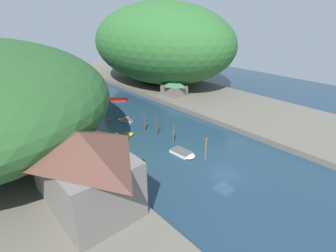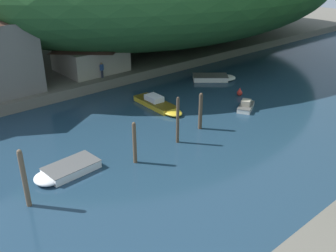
{
  "view_description": "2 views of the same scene",
  "coord_description": "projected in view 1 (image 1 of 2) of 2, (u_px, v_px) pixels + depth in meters",
  "views": [
    {
      "loc": [
        -27.04,
        -18.29,
        21.72
      ],
      "look_at": [
        1.6,
        14.43,
        2.37
      ],
      "focal_mm": 28.0,
      "sensor_mm": 36.0,
      "label": 1
    },
    {
      "loc": [
        19.82,
        -0.62,
        13.44
      ],
      "look_at": [
        0.19,
        16.31,
        1.3
      ],
      "focal_mm": 40.0,
      "sensor_mm": 36.0,
      "label": 2
    }
  ],
  "objects": [
    {
      "name": "water_surface",
      "position": [
        117.0,
        116.0,
        58.3
      ],
      "size": [
        130.0,
        130.0,
        0.0
      ],
      "primitive_type": "plane",
      "color": "#1E384C",
      "rests_on": "ground"
    },
    {
      "name": "right_bank",
      "position": [
        192.0,
        93.0,
        72.58
      ],
      "size": [
        22.0,
        120.0,
        1.03
      ],
      "color": "#666056",
      "rests_on": "ground"
    },
    {
      "name": "hillside_right",
      "position": [
        161.0,
        43.0,
        78.3
      ],
      "size": [
        34.96,
        48.95,
        23.31
      ],
      "color": "#2D662D",
      "rests_on": "right_bank"
    },
    {
      "name": "waterfront_building",
      "position": [
        84.0,
        168.0,
        29.13
      ],
      "size": [
        8.48,
        13.96,
        8.95
      ],
      "color": "slate",
      "rests_on": "left_bank"
    },
    {
      "name": "boathouse_shed",
      "position": [
        49.0,
        145.0,
        39.65
      ],
      "size": [
        6.77,
        7.28,
        3.71
      ],
      "color": "gray",
      "rests_on": "left_bank"
    },
    {
      "name": "right_bank_cottage",
      "position": [
        174.0,
        86.0,
        68.44
      ],
      "size": [
        5.02,
        6.22,
        4.55
      ],
      "color": "slate",
      "rests_on": "right_bank"
    },
    {
      "name": "boat_far_upstream",
      "position": [
        184.0,
        153.0,
        42.66
      ],
      "size": [
        2.31,
        4.53,
        0.57
      ],
      "rotation": [
        0.0,
        0.0,
        3.22
      ],
      "color": "white",
      "rests_on": "water_surface"
    },
    {
      "name": "boat_far_right_bank",
      "position": [
        118.0,
        137.0,
        48.06
      ],
      "size": [
        6.32,
        1.91,
        1.0
      ],
      "rotation": [
        0.0,
        0.0,
        4.67
      ],
      "color": "gold",
      "rests_on": "water_surface"
    },
    {
      "name": "boat_small_dinghy",
      "position": [
        82.0,
        124.0,
        53.77
      ],
      "size": [
        4.67,
        4.99,
        0.56
      ],
      "rotation": [
        0.0,
        0.0,
        5.58
      ],
      "color": "silver",
      "rests_on": "water_surface"
    },
    {
      "name": "boat_open_rowboat",
      "position": [
        125.0,
        120.0,
        55.61
      ],
      "size": [
        2.56,
        3.46,
        0.95
      ],
      "rotation": [
        0.0,
        0.0,
        0.49
      ],
      "color": "silver",
      "rests_on": "water_surface"
    },
    {
      "name": "boat_white_cruiser",
      "position": [
        115.0,
        100.0,
        68.41
      ],
      "size": [
        5.87,
        5.29,
        0.45
      ],
      "rotation": [
        0.0,
        0.0,
        0.9
      ],
      "color": "red",
      "rests_on": "water_surface"
    },
    {
      "name": "mooring_post_nearest",
      "position": [
        206.0,
        149.0,
        40.91
      ],
      "size": [
        0.3,
        0.3,
        3.71
      ],
      "color": "brown",
      "rests_on": "water_surface"
    },
    {
      "name": "mooring_post_middle",
      "position": [
        173.0,
        134.0,
        46.3
      ],
      "size": [
        0.27,
        0.27,
        3.1
      ],
      "color": "brown",
      "rests_on": "water_surface"
    },
    {
      "name": "mooring_post_fourth",
      "position": [
        157.0,
        126.0,
        48.91
      ],
      "size": [
        0.24,
        0.24,
        3.75
      ],
      "color": "#4C3D2D",
      "rests_on": "water_surface"
    },
    {
      "name": "mooring_post_farthest",
      "position": [
        144.0,
        123.0,
        50.78
      ],
      "size": [
        0.32,
        0.32,
        3.15
      ],
      "color": "#4C3D2D",
      "rests_on": "water_surface"
    },
    {
      "name": "channel_buoy_near",
      "position": [
        109.0,
        120.0,
        55.51
      ],
      "size": [
        0.57,
        0.57,
        0.85
      ],
      "color": "red",
      "rests_on": "water_surface"
    },
    {
      "name": "person_on_quay",
      "position": [
        100.0,
        176.0,
        33.82
      ],
      "size": [
        0.32,
        0.43,
        1.69
      ],
      "rotation": [
        0.0,
        0.0,
        1.87
      ],
      "color": "#282D3D",
      "rests_on": "left_bank"
    },
    {
      "name": "person_by_boathouse",
      "position": [
        73.0,
        145.0,
        41.64
      ],
      "size": [
        0.31,
        0.42,
        1.69
      ],
      "rotation": [
        0.0,
        0.0,
        1.84
      ],
      "color": "#282D3D",
      "rests_on": "left_bank"
    }
  ]
}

